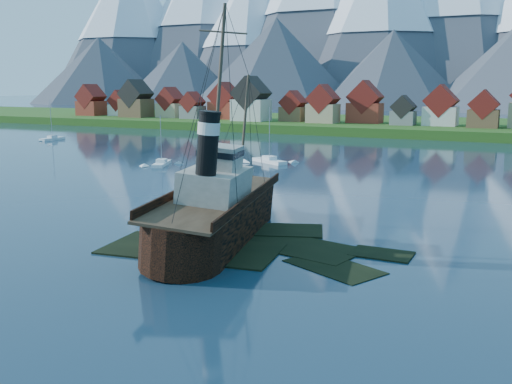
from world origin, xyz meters
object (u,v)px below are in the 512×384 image
at_px(sailboat_a, 162,164).
at_px(sailboat_c, 269,162).
at_px(tugboat_wreck, 223,208).
at_px(sailboat_b, 52,139).

height_order(sailboat_a, sailboat_c, sailboat_c).
height_order(tugboat_wreck, sailboat_a, tugboat_wreck).
distance_m(sailboat_a, sailboat_c, 23.16).
xyz_separation_m(sailboat_a, sailboat_b, (-62.73, 30.91, 0.05)).
bearing_deg(tugboat_wreck, sailboat_c, 97.35).
bearing_deg(sailboat_a, tugboat_wreck, -70.68).
distance_m(tugboat_wreck, sailboat_a, 59.64).
distance_m(tugboat_wreck, sailboat_c, 61.54).
xyz_separation_m(sailboat_b, sailboat_c, (81.55, -17.41, -0.02)).
relative_size(sailboat_a, sailboat_c, 0.88).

